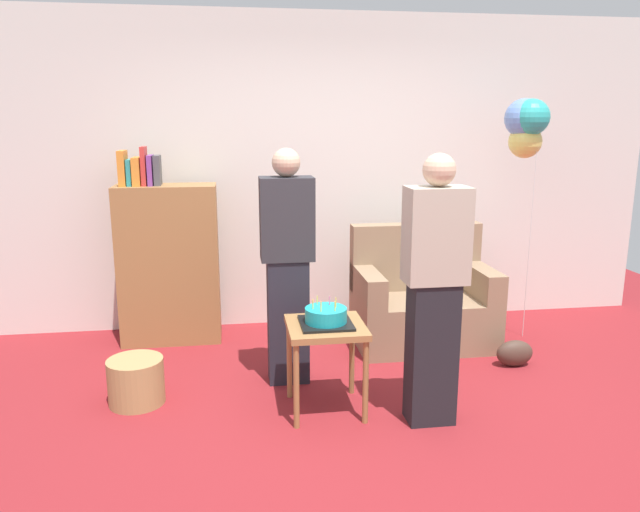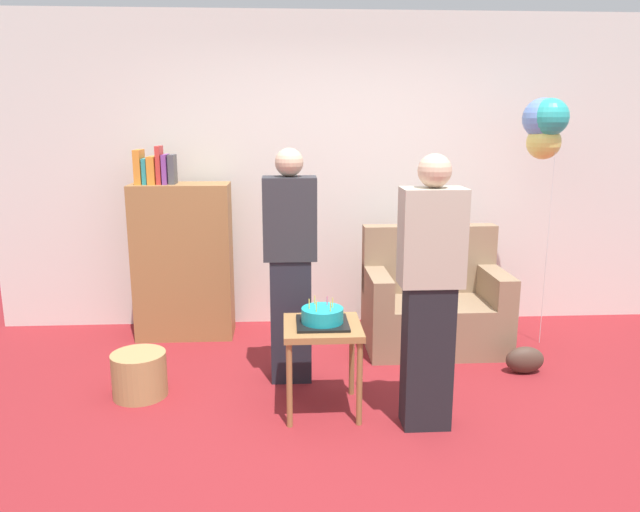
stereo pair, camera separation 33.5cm
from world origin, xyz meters
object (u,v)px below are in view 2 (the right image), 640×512
at_px(side_table, 322,337).
at_px(wicker_basket, 139,375).
at_px(balloon_bunch, 545,124).
at_px(handbag, 525,360).
at_px(couch, 433,305).
at_px(birthday_cake, 322,317).
at_px(person_blowing_candles, 290,265).
at_px(person_holding_cake, 430,293).
at_px(bookshelf, 183,258).

relative_size(side_table, wicker_basket, 1.59).
bearing_deg(wicker_basket, balloon_bunch, 16.29).
bearing_deg(handbag, wicker_basket, -175.53).
distance_m(couch, birthday_cake, 1.48).
bearing_deg(wicker_basket, handbag, 4.47).
bearing_deg(balloon_bunch, side_table, -147.54).
xyz_separation_m(person_blowing_candles, person_holding_cake, (0.80, -0.72, 0.00)).
bearing_deg(balloon_bunch, handbag, -114.23).
distance_m(bookshelf, handbag, 2.82).
bearing_deg(side_table, balloon_bunch, 32.46).
height_order(person_blowing_candles, wicker_basket, person_blowing_candles).
bearing_deg(birthday_cake, side_table, 26.66).
xyz_separation_m(couch, side_table, (-0.97, -1.08, 0.15)).
bearing_deg(birthday_cake, wicker_basket, 167.36).
relative_size(bookshelf, handbag, 5.73).
height_order(bookshelf, balloon_bunch, balloon_bunch).
xyz_separation_m(birthday_cake, balloon_bunch, (1.81, 1.15, 1.15)).
bearing_deg(person_blowing_candles, person_holding_cake, -54.84).
bearing_deg(couch, balloon_bunch, 4.59).
bearing_deg(person_holding_cake, handbag, -115.77).
bearing_deg(birthday_cake, person_holding_cake, -20.89).
height_order(side_table, wicker_basket, side_table).
relative_size(couch, bookshelf, 0.69).
bearing_deg(side_table, person_holding_cake, -20.89).
bearing_deg(person_blowing_candles, bookshelf, 120.40).
height_order(birthday_cake, person_holding_cake, person_holding_cake).
bearing_deg(person_blowing_candles, balloon_bunch, 5.54).
relative_size(person_blowing_candles, wicker_basket, 4.53).
relative_size(person_blowing_candles, handbag, 5.82).
bearing_deg(person_holding_cake, couch, -79.53).
bearing_deg(couch, handbag, -48.05).
height_order(side_table, birthday_cake, birthday_cake).
xyz_separation_m(side_table, wicker_basket, (-1.21, 0.27, -0.34)).
xyz_separation_m(person_holding_cake, wicker_basket, (-1.81, 0.50, -0.68)).
height_order(person_holding_cake, balloon_bunch, balloon_bunch).
distance_m(bookshelf, side_table, 1.81).
height_order(bookshelf, side_table, bookshelf).
xyz_separation_m(bookshelf, person_holding_cake, (1.69, -1.67, 0.16)).
relative_size(wicker_basket, balloon_bunch, 0.18).
xyz_separation_m(birthday_cake, person_blowing_candles, (-0.19, 0.49, 0.21)).
bearing_deg(wicker_basket, bookshelf, 83.87).
xyz_separation_m(person_blowing_candles, handbag, (1.70, -0.00, -0.73)).
height_order(birthday_cake, person_blowing_candles, person_blowing_candles).
distance_m(couch, handbag, 0.84).
bearing_deg(birthday_cake, balloon_bunch, 32.46).
distance_m(handbag, balloon_bunch, 1.83).
bearing_deg(person_holding_cake, person_blowing_candles, -16.15).
relative_size(person_blowing_candles, person_holding_cake, 1.00).
relative_size(bookshelf, wicker_basket, 4.45).
bearing_deg(side_table, person_blowing_candles, 111.40).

